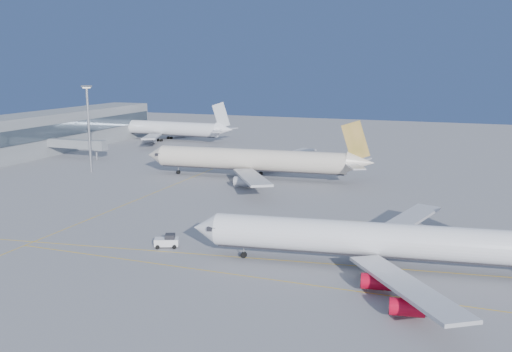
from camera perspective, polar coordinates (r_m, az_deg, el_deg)
name	(u,v)px	position (r m, az deg, el deg)	size (l,w,h in m)	color
ground	(251,247)	(106.64, -0.54, -7.11)	(500.00, 500.00, 0.00)	slate
terminal	(54,131)	(236.18, -19.57, 4.25)	(18.40, 110.00, 15.00)	gray
jet_bridge	(79,144)	(212.80, -17.25, 3.06)	(23.60, 3.60, 6.90)	gray
taxiway_lines	(195,230)	(117.89, -6.14, -5.37)	(118.86, 140.00, 0.02)	gold
airliner_virgin	(381,240)	(96.79, 12.43, -6.31)	(64.83, 57.78, 16.01)	white
airliner_etihad	(256,160)	(167.74, -0.03, 1.60)	(69.38, 63.89, 18.10)	beige
airliner_third	(165,128)	(254.98, -9.05, 4.73)	(65.61, 60.59, 17.62)	white
pushback_tug	(167,241)	(107.54, -8.86, -6.45)	(4.92, 3.98, 2.48)	white
light_mast	(88,121)	(184.23, -16.41, 5.26)	(2.32, 2.32, 26.86)	gray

